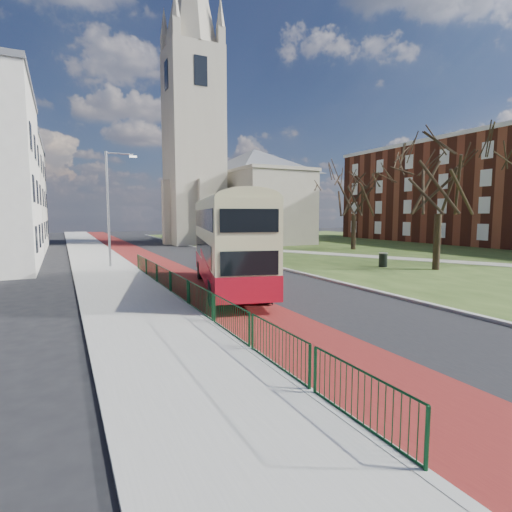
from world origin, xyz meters
TOP-DOWN VIEW (x-y plane):
  - ground at (0.00, 0.00)m, footprint 160.00×160.00m
  - road_carriageway at (1.50, 20.00)m, footprint 9.00×120.00m
  - bus_lane at (-1.20, 20.00)m, footprint 3.40×120.00m
  - pavement_west at (-5.00, 20.00)m, footprint 4.00×120.00m
  - kerb_west at (-3.00, 20.00)m, footprint 0.25×120.00m
  - kerb_east at (6.10, 22.00)m, footprint 0.25×80.00m
  - grass_green at (26.00, 22.00)m, footprint 40.00×80.00m
  - footpath at (20.00, 10.00)m, footprint 18.84×32.82m
  - pedestrian_railing at (-2.95, 4.00)m, footprint 0.07×24.00m
  - gothic_church at (12.56, 38.00)m, footprint 16.38×18.00m
  - brick_terrace at (40.00, 20.00)m, footprint 10.30×44.30m
  - streetlamp at (-4.35, 18.00)m, footprint 2.13×0.18m
  - bus at (-0.07, 6.63)m, footprint 5.14×11.29m
  - winter_tree_near at (15.36, 7.09)m, footprint 6.98×6.98m
  - winter_tree_far at (20.61, 22.02)m, footprint 7.24×7.24m
  - litter_bin at (13.12, 9.73)m, footprint 0.72×0.72m

SIDE VIEW (x-z plane):
  - ground at x=0.00m, z-range 0.00..0.00m
  - road_carriageway at x=1.50m, z-range 0.00..0.01m
  - bus_lane at x=-1.20m, z-range 0.00..0.01m
  - grass_green at x=26.00m, z-range 0.00..0.04m
  - footpath at x=20.00m, z-range 0.04..0.07m
  - pavement_west at x=-5.00m, z-range 0.00..0.12m
  - kerb_west at x=-3.00m, z-range 0.00..0.13m
  - kerb_east at x=6.10m, z-range 0.00..0.13m
  - pedestrian_railing at x=-2.95m, z-range -0.01..1.11m
  - litter_bin at x=13.12m, z-range 0.04..1.06m
  - bus at x=-0.07m, z-range 0.32..4.93m
  - streetlamp at x=-4.35m, z-range 0.59..8.59m
  - winter_tree_far at x=20.61m, z-range 1.82..11.10m
  - brick_terrace at x=40.00m, z-range 0.01..13.51m
  - winter_tree_near at x=15.36m, z-range 1.91..11.62m
  - gothic_church at x=12.56m, z-range -6.87..33.13m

